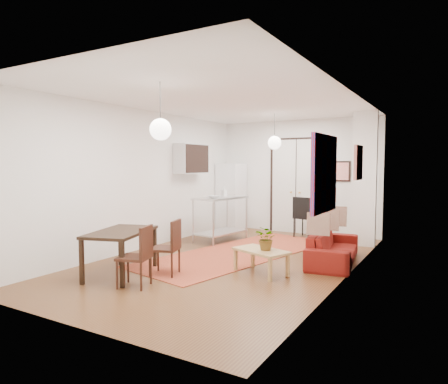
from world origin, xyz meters
The scene contains 27 objects.
floor centered at (0.00, 0.00, 0.00)m, with size 7.00×7.00×0.00m, color brown.
ceiling centered at (0.00, 0.00, 2.90)m, with size 4.20×7.00×0.02m, color white.
wall_back centered at (0.00, 3.50, 1.45)m, with size 4.20×0.02×2.90m, color white.
wall_front centered at (0.00, -3.50, 1.45)m, with size 4.20×0.02×2.90m, color white.
wall_left centered at (-2.10, 0.00, 1.45)m, with size 0.02×7.00×2.90m, color white.
wall_right centered at (2.10, 0.00, 1.45)m, with size 0.02×7.00×2.90m, color white.
double_doors centered at (0.00, 3.46, 1.20)m, with size 1.44×0.06×2.50m, color silver.
stub_partition centered at (1.85, 2.55, 1.45)m, with size 0.50×0.10×2.90m, color white.
wall_cabinet centered at (-1.92, 1.50, 1.90)m, with size 0.35×1.00×0.70m, color silver.
painting_popart centered at (2.08, -1.25, 1.65)m, with size 0.05×1.00×1.00m, color red.
painting_abstract centered at (2.08, 0.80, 1.80)m, with size 0.05×0.50×0.60m, color beige.
poster_back centered at (1.15, 3.47, 1.60)m, with size 0.40×0.03×0.50m, color red.
print_left centered at (-2.07, 2.00, 1.95)m, with size 0.03×0.44×0.54m, color #A56B44.
pendant_back centered at (0.00, 2.00, 2.25)m, with size 0.30×0.30×0.80m.
pendant_front centered at (0.00, -2.00, 2.25)m, with size 0.30×0.30×0.80m.
kilim_rug centered at (-0.15, 0.62, 0.01)m, with size 1.72×4.58×0.01m, color #B8502E.
sofa centered at (1.67, 0.79, 0.27)m, with size 1.88×0.74×0.55m, color maroon.
coffee_table centered at (0.86, -0.55, 0.34)m, with size 1.01×0.77×0.40m.
potted_plant centered at (0.96, -0.55, 0.59)m, with size 0.35×0.30×0.39m, color #34642D.
kitchen_counter centered at (-1.14, 1.54, 0.68)m, with size 0.84×1.41×1.02m.
bowl centered at (-1.14, 1.24, 1.05)m, with size 0.24×0.24×0.06m, color white.
soap_bottle centered at (-1.19, 1.79, 1.12)m, with size 0.10×0.10×0.21m, color #5190B0.
fridge centered at (-1.75, 3.15, 0.90)m, with size 0.63×0.63×1.79m, color white.
dining_table centered at (-1.04, -1.74, 0.64)m, with size 1.10×1.46×0.72m.
dining_chair_near centered at (-0.44, -1.30, 0.51)m, with size 0.53×0.65×0.89m.
dining_chair_far centered at (-0.44, -2.00, 0.51)m, with size 0.53×0.65×0.89m.
black_side_chair centered at (0.44, 3.02, 0.58)m, with size 0.54×0.54×0.99m.
Camera 1 is at (3.53, -6.35, 1.77)m, focal length 32.00 mm.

